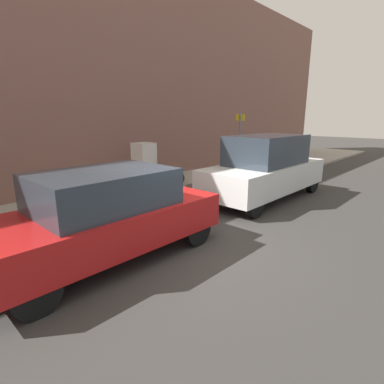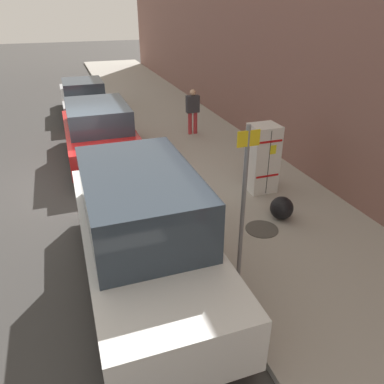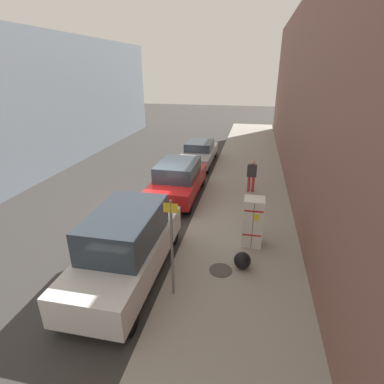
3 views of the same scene
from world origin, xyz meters
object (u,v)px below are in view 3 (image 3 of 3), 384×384
at_px(pedestrian_walking_far, 252,174).
at_px(parked_sedan_silver, 199,152).
at_px(street_sign_post, 172,245).
at_px(parked_suv_red, 178,179).
at_px(parked_van_white, 127,245).
at_px(discarded_refrigerator, 253,222).
at_px(trash_bag, 242,260).

distance_m(pedestrian_walking_far, parked_sedan_silver, 5.62).
relative_size(street_sign_post, parked_sedan_silver, 0.58).
height_order(street_sign_post, parked_suv_red, street_sign_post).
bearing_deg(street_sign_post, parked_van_white, -22.14).
xyz_separation_m(discarded_refrigerator, parked_sedan_silver, (3.55, -9.29, -0.23)).
xyz_separation_m(pedestrian_walking_far, parked_van_white, (3.41, 7.18, 0.03)).
bearing_deg(pedestrian_walking_far, parked_van_white, -53.52).
bearing_deg(parked_van_white, discarded_refrigerator, -146.58).
bearing_deg(street_sign_post, trash_bag, -139.39).
distance_m(street_sign_post, parked_sedan_silver, 12.39).
height_order(pedestrian_walking_far, parked_van_white, parked_van_white).
distance_m(discarded_refrigerator, parked_sedan_silver, 9.95).
xyz_separation_m(trash_bag, parked_suv_red, (3.31, -5.18, 0.52)).
xyz_separation_m(trash_bag, parked_van_white, (3.31, 0.90, 0.68)).
relative_size(street_sign_post, parked_suv_red, 0.61).
bearing_deg(parked_van_white, pedestrian_walking_far, -115.42).
relative_size(discarded_refrigerator, parked_van_white, 0.33).
xyz_separation_m(pedestrian_walking_far, parked_sedan_silver, (3.41, -4.45, -0.29)).
distance_m(street_sign_post, parked_suv_red, 6.92).
relative_size(pedestrian_walking_far, parked_sedan_silver, 0.33).
distance_m(street_sign_post, pedestrian_walking_far, 8.05).
xyz_separation_m(discarded_refrigerator, parked_van_white, (3.55, 2.34, 0.08)).
relative_size(parked_sedan_silver, parked_suv_red, 1.06).
distance_m(discarded_refrigerator, trash_bag, 1.58).
distance_m(parked_sedan_silver, parked_van_white, 11.64).
xyz_separation_m(street_sign_post, parked_suv_red, (1.53, -6.70, -0.77)).
height_order(parked_suv_red, parked_van_white, parked_van_white).
bearing_deg(pedestrian_walking_far, trash_bag, -29.08).
height_order(street_sign_post, parked_sedan_silver, street_sign_post).
relative_size(discarded_refrigerator, pedestrian_walking_far, 1.07).
distance_m(discarded_refrigerator, parked_van_white, 4.26).
xyz_separation_m(discarded_refrigerator, trash_bag, (0.25, 1.44, -0.60)).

